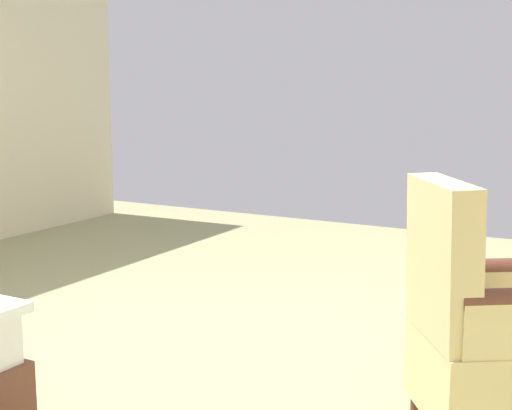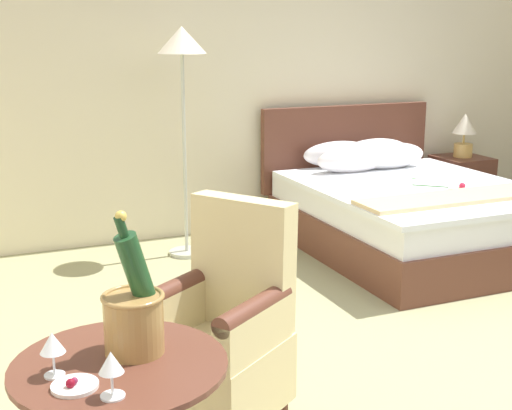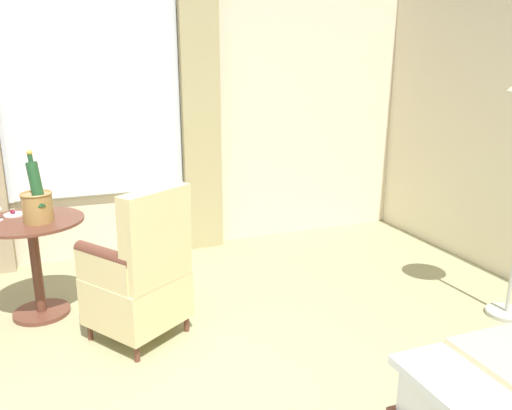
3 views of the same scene
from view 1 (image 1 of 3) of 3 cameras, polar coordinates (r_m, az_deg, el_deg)
name	(u,v)px [view 1 (image 1 of 3)]	position (r m, az deg, el deg)	size (l,w,h in m)	color
ground_plane	(182,362)	(3.69, -5.94, -12.40)	(7.76, 7.76, 0.00)	#99986C
armchair_by_window	(481,336)	(2.90, 17.54, -9.93)	(0.73, 0.73, 1.03)	brown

